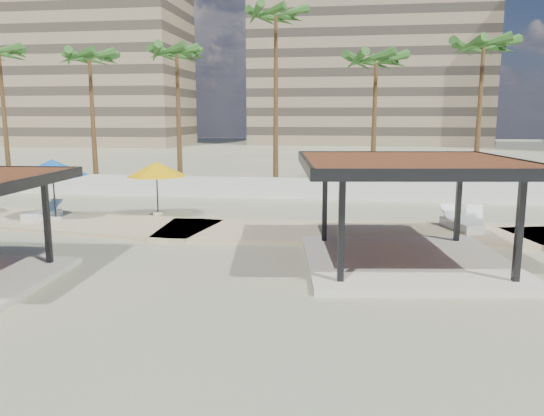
{
  "coord_description": "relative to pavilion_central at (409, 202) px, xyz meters",
  "views": [
    {
      "loc": [
        1.71,
        -14.09,
        4.73
      ],
      "look_at": [
        -1.12,
        4.77,
        1.4
      ],
      "focal_mm": 35.0,
      "sensor_mm": 36.0,
      "label": 1
    }
  ],
  "objects": [
    {
      "name": "lounger_b",
      "position": [
        3.25,
        5.33,
        -1.66
      ],
      "size": [
        1.07,
        2.22,
        0.81
      ],
      "rotation": [
        0.0,
        0.0,
        1.38
      ],
      "color": "white",
      "rests_on": "promenade"
    },
    {
      "name": "building_mid",
      "position": [
        0.45,
        75.04,
        12.23
      ],
      "size": [
        38.0,
        16.0,
        30.4
      ],
      "color": "#847259",
      "rests_on": "ground"
    },
    {
      "name": "ground",
      "position": [
        -3.55,
        -2.96,
        -2.04
      ],
      "size": [
        200.0,
        200.0,
        0.0
      ],
      "primitive_type": "plane",
      "color": "tan",
      "rests_on": "ground"
    },
    {
      "name": "palm_b",
      "position": [
        -18.55,
        15.74,
        6.04
      ],
      "size": [
        3.0,
        3.0,
        9.24
      ],
      "color": "brown",
      "rests_on": "ground"
    },
    {
      "name": "promenade",
      "position": [
        -1.55,
        4.71,
        -1.98
      ],
      "size": [
        44.45,
        7.97,
        0.24
      ],
      "color": "#C6B284",
      "rests_on": "ground"
    },
    {
      "name": "palm_d",
      "position": [
        -6.55,
        15.94,
        8.23
      ],
      "size": [
        3.0,
        3.0,
        11.59
      ],
      "color": "brown",
      "rests_on": "ground"
    },
    {
      "name": "palm_e",
      "position": [
        -0.55,
        15.44,
        5.63
      ],
      "size": [
        3.0,
        3.0,
        8.8
      ],
      "color": "brown",
      "rests_on": "ground"
    },
    {
      "name": "lounger_a",
      "position": [
        -15.49,
        4.53,
        -1.68
      ],
      "size": [
        1.01,
        2.06,
        0.75
      ],
      "rotation": [
        0.0,
        0.0,
        1.37
      ],
      "color": "white",
      "rests_on": "promenade"
    },
    {
      "name": "umbrella_b",
      "position": [
        -10.68,
        6.13,
        0.27
      ],
      "size": [
        3.4,
        3.4,
        2.47
      ],
      "rotation": [
        0.0,
        0.0,
        -0.26
      ],
      "color": "beige",
      "rests_on": "promenade"
    },
    {
      "name": "building_west",
      "position": [
        -45.55,
        65.04,
        13.23
      ],
      "size": [
        34.0,
        16.0,
        32.4
      ],
      "color": "#937F60",
      "rests_on": "ground"
    },
    {
      "name": "lounger_c",
      "position": [
        2.61,
        4.96,
        -1.65
      ],
      "size": [
        1.44,
        2.39,
        0.86
      ],
      "rotation": [
        0.0,
        0.0,
        1.91
      ],
      "color": "white",
      "rests_on": "promenade"
    },
    {
      "name": "umbrella_a",
      "position": [
        -14.78,
        4.39,
        0.44
      ],
      "size": [
        3.76,
        3.76,
        2.67
      ],
      "rotation": [
        0.0,
        0.0,
        -0.3
      ],
      "color": "beige",
      "rests_on": "promenade"
    },
    {
      "name": "boundary_wall",
      "position": [
        -3.55,
        13.04,
        -1.44
      ],
      "size": [
        56.0,
        0.3,
        1.2
      ],
      "primitive_type": "cube",
      "color": "silver",
      "rests_on": "ground"
    },
    {
      "name": "palm_f",
      "position": [
        5.45,
        15.64,
        6.3
      ],
      "size": [
        3.0,
        3.0,
        9.51
      ],
      "color": "brown",
      "rests_on": "ground"
    },
    {
      "name": "palm_c",
      "position": [
        -12.55,
        15.14,
        6.16
      ],
      "size": [
        3.0,
        3.0,
        9.37
      ],
      "color": "brown",
      "rests_on": "ground"
    },
    {
      "name": "pavilion_central",
      "position": [
        0.0,
        0.0,
        0.0
      ],
      "size": [
        7.63,
        7.63,
        3.42
      ],
      "rotation": [
        0.0,
        0.0,
        0.14
      ],
      "color": "beige",
      "rests_on": "ground"
    }
  ]
}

